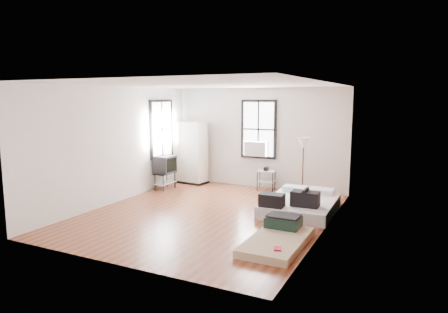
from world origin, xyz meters
The scene contains 8 objects.
ground centered at (0.00, 0.00, 0.00)m, with size 6.00×6.00×0.00m, color #5E2B18.
room_shell centered at (0.23, 0.36, 1.74)m, with size 5.02×6.02×2.80m.
mattress_main centered at (1.75, 1.04, 0.18)m, with size 1.52×2.03×0.64m.
mattress_bare centered at (1.93, -1.02, 0.11)m, with size 0.90×1.70×0.36m.
wardrobe centered at (-2.00, 2.65, 0.91)m, with size 0.98×0.64×1.82m.
side_table centered at (0.34, 2.72, 0.43)m, with size 0.54×0.45×0.64m.
floor_lamp centered at (1.42, 2.47, 1.29)m, with size 0.33×0.33×1.52m.
tv_stand centered at (-2.21, 1.57, 0.67)m, with size 0.48×0.67×0.94m.
Camera 1 is at (4.01, -7.47, 2.51)m, focal length 32.00 mm.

